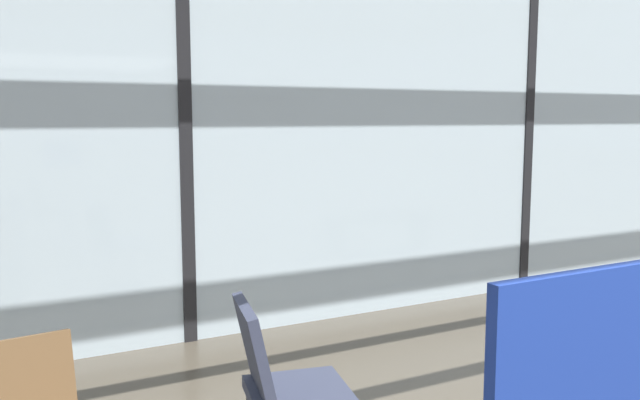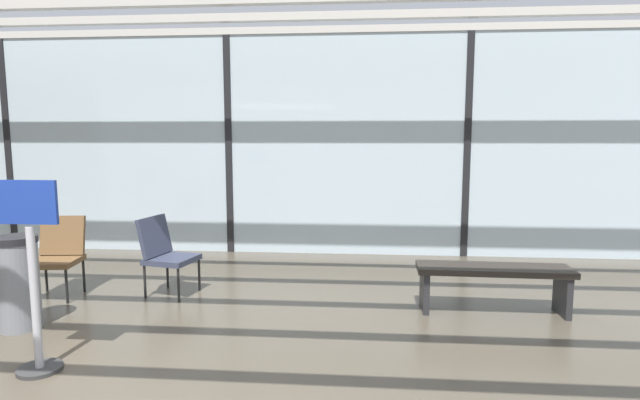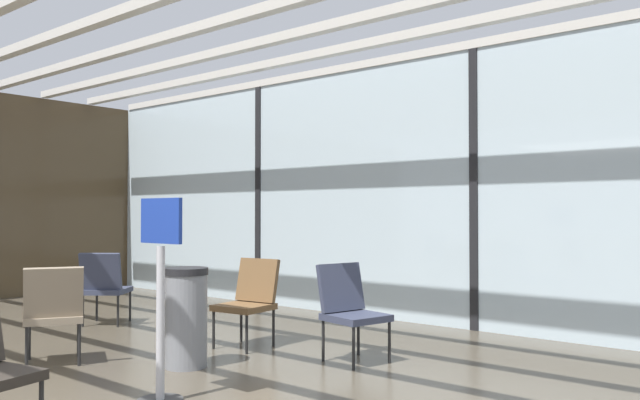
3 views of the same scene
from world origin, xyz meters
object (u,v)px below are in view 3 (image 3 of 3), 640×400
Objects in this scene: parked_airplane at (618,172)px; trash_bin at (186,317)px; lounge_chair_3 at (54,309)px; lounge_chair_4 at (104,284)px; lounge_chair_0 at (350,306)px; info_sign at (161,306)px; lounge_chair_5 at (250,297)px.

parked_airplane is 13.66× the size of trash_bin.
lounge_chair_4 is at bearing -104.97° from lounge_chair_3.
info_sign is at bearing -174.23° from lounge_chair_0.
lounge_chair_4 is (-3.37, -0.41, 0.00)m from lounge_chair_0.
parked_airplane is at bearing 70.34° from lounge_chair_5.
info_sign is (-0.22, -1.90, 0.18)m from lounge_chair_0.
lounge_chair_0 is 2.62m from lounge_chair_3.
trash_bin is (2.43, -0.70, -0.06)m from lounge_chair_4.
lounge_chair_4 is 0.60× the size of info_sign.
lounge_chair_3 is 1.00× the size of lounge_chair_4.
parked_airplane is 8.32m from trash_bin.
lounge_chair_0 is 1.00× the size of lounge_chair_3.
lounge_chair_4 is at bearing 163.94° from trash_bin.
parked_airplane is 9.19m from lounge_chair_3.
lounge_chair_5 is at bearing 102.92° from trash_bin.
trash_bin is (-0.93, -1.11, -0.06)m from lounge_chair_0.
info_sign is at bearing -94.29° from parked_airplane.
trash_bin is 0.60× the size of info_sign.
lounge_chair_0 is at bearing 50.05° from trash_bin.
info_sign is (0.93, -1.76, 0.18)m from lounge_chair_5.
lounge_chair_5 is (-1.16, -0.14, 0.00)m from lounge_chair_0.
lounge_chair_3 is at bearing -143.95° from trash_bin.
lounge_chair_5 is (0.74, 1.67, 0.00)m from lounge_chair_3.
parked_airplane is at bearing 8.75° from lounge_chair_0.
trash_bin is at bearing 154.58° from lounge_chair_3.
info_sign is (1.67, -0.09, 0.18)m from lounge_chair_3.
lounge_chair_0 is 1.92m from info_sign.
trash_bin is at bearing 126.56° from lounge_chair_4.
lounge_chair_0 reaches higher than trash_bin.
lounge_chair_4 is 2.53m from trash_bin.
trash_bin is at bearing -84.02° from lounge_chair_5.
parked_airplane reaches higher than lounge_chair_3.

